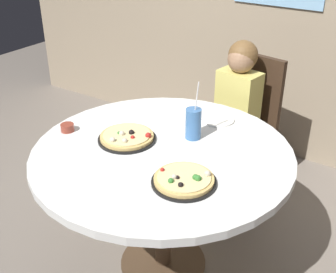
% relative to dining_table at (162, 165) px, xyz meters
% --- Properties ---
extents(ground_plane, '(8.00, 8.00, 0.00)m').
position_rel_dining_table_xyz_m(ground_plane, '(0.00, 0.00, -0.66)').
color(ground_plane, slate).
extents(dining_table, '(1.28, 1.28, 0.75)m').
position_rel_dining_table_xyz_m(dining_table, '(0.00, 0.00, 0.00)').
color(dining_table, white).
rests_on(dining_table, ground_plane).
extents(chair_wooden, '(0.46, 0.46, 0.95)m').
position_rel_dining_table_xyz_m(chair_wooden, '(0.01, 0.97, -0.13)').
color(chair_wooden, '#382619').
rests_on(chair_wooden, ground_plane).
extents(diner_child, '(0.31, 0.43, 1.08)m').
position_rel_dining_table_xyz_m(diner_child, '(-0.01, 0.79, -0.17)').
color(diner_child, '#3F4766').
rests_on(diner_child, ground_plane).
extents(pizza_veggie, '(0.28, 0.28, 0.05)m').
position_rel_dining_table_xyz_m(pizza_veggie, '(0.24, -0.18, 0.11)').
color(pizza_veggie, black).
rests_on(pizza_veggie, dining_table).
extents(pizza_cheese, '(0.29, 0.29, 0.05)m').
position_rel_dining_table_xyz_m(pizza_cheese, '(-0.20, -0.02, 0.11)').
color(pizza_cheese, black).
rests_on(pizza_cheese, dining_table).
extents(soda_cup, '(0.08, 0.08, 0.31)m').
position_rel_dining_table_xyz_m(soda_cup, '(0.06, 0.19, 0.17)').
color(soda_cup, '#3F72B2').
rests_on(soda_cup, dining_table).
extents(sauce_bowl, '(0.07, 0.07, 0.04)m').
position_rel_dining_table_xyz_m(sauce_bowl, '(-0.52, -0.12, 0.11)').
color(sauce_bowl, brown).
rests_on(sauce_bowl, dining_table).
extents(plate_small, '(0.18, 0.18, 0.01)m').
position_rel_dining_table_xyz_m(plate_small, '(0.08, 0.43, 0.10)').
color(plate_small, white).
rests_on(plate_small, dining_table).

